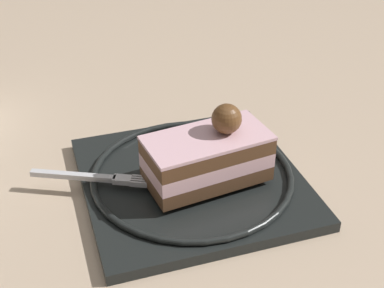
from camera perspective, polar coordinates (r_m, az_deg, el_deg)
ground_plane at (r=0.51m, az=-2.56°, el=-4.02°), size 2.40×2.40×0.00m
dessert_plate at (r=0.50m, az=0.00°, el=-3.67°), size 0.23×0.23×0.02m
cake_slice at (r=0.47m, az=1.71°, el=-1.22°), size 0.09×0.12×0.07m
fork at (r=0.49m, az=-9.39°, el=-3.53°), size 0.03×0.12×0.00m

